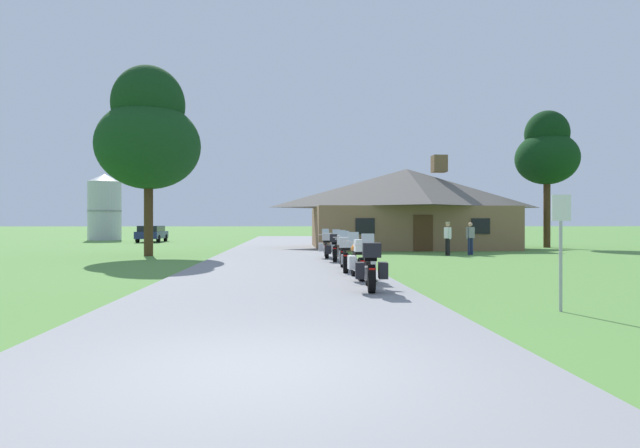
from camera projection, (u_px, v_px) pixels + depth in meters
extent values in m
plane|color=#56893D|center=(282.00, 256.00, 25.51)|extent=(500.00, 500.00, 0.00)
cube|color=gray|center=(282.00, 259.00, 23.51)|extent=(6.40, 80.00, 0.06)
cylinder|color=black|center=(368.00, 273.00, 13.17)|extent=(0.17, 0.65, 0.64)
cylinder|color=black|center=(372.00, 279.00, 11.73)|extent=(0.21, 0.65, 0.64)
cube|color=silver|center=(370.00, 273.00, 12.43)|extent=(0.31, 0.58, 0.30)
ellipsoid|color=orange|center=(369.00, 253.00, 12.69)|extent=(0.35, 0.55, 0.26)
cube|color=black|center=(370.00, 258.00, 12.23)|extent=(0.33, 0.54, 0.10)
cylinder|color=silver|center=(368.00, 245.00, 13.12)|extent=(0.66, 0.10, 0.03)
cylinder|color=silver|center=(368.00, 258.00, 13.17)|extent=(0.08, 0.24, 0.73)
cube|color=#B2BCC6|center=(368.00, 239.00, 13.22)|extent=(0.33, 0.14, 0.27)
sphere|color=silver|center=(368.00, 250.00, 13.12)|extent=(0.11, 0.11, 0.11)
cube|color=black|center=(372.00, 250.00, 11.68)|extent=(0.43, 0.40, 0.32)
cube|color=red|center=(372.00, 269.00, 11.51)|extent=(0.14, 0.04, 0.06)
cylinder|color=silver|center=(377.00, 282.00, 12.04)|extent=(0.12, 0.55, 0.07)
cube|color=black|center=(360.00, 270.00, 11.79)|extent=(0.24, 0.42, 0.36)
cube|color=black|center=(383.00, 270.00, 11.77)|extent=(0.24, 0.42, 0.36)
cylinder|color=black|center=(354.00, 265.00, 15.56)|extent=(0.13, 0.64, 0.64)
cylinder|color=black|center=(362.00, 269.00, 14.12)|extent=(0.17, 0.64, 0.64)
cube|color=silver|center=(358.00, 265.00, 14.82)|extent=(0.27, 0.57, 0.30)
ellipsoid|color=orange|center=(356.00, 249.00, 15.08)|extent=(0.31, 0.53, 0.26)
cube|color=black|center=(359.00, 253.00, 14.62)|extent=(0.29, 0.53, 0.10)
cylinder|color=silver|center=(354.00, 241.00, 15.52)|extent=(0.66, 0.05, 0.03)
cylinder|color=silver|center=(354.00, 253.00, 15.56)|extent=(0.07, 0.24, 0.73)
cube|color=#B2BCC6|center=(353.00, 237.00, 15.62)|extent=(0.32, 0.12, 0.27)
sphere|color=silver|center=(354.00, 246.00, 15.52)|extent=(0.11, 0.11, 0.11)
cube|color=silver|center=(362.00, 246.00, 14.07)|extent=(0.41, 0.37, 0.32)
cube|color=red|center=(363.00, 261.00, 13.90)|extent=(0.14, 0.03, 0.06)
cylinder|color=silver|center=(365.00, 272.00, 14.45)|extent=(0.08, 0.55, 0.07)
cube|color=silver|center=(352.00, 262.00, 14.15)|extent=(0.21, 0.41, 0.36)
cube|color=silver|center=(371.00, 262.00, 14.20)|extent=(0.21, 0.41, 0.36)
cylinder|color=black|center=(345.00, 260.00, 17.89)|extent=(0.16, 0.65, 0.64)
cylinder|color=black|center=(346.00, 263.00, 16.45)|extent=(0.21, 0.65, 0.64)
cube|color=silver|center=(345.00, 259.00, 17.15)|extent=(0.31, 0.58, 0.30)
ellipsoid|color=black|center=(345.00, 245.00, 17.41)|extent=(0.34, 0.54, 0.26)
cube|color=black|center=(345.00, 249.00, 16.95)|extent=(0.32, 0.54, 0.10)
cylinder|color=silver|center=(345.00, 239.00, 17.85)|extent=(0.66, 0.09, 0.03)
cylinder|color=silver|center=(345.00, 249.00, 17.89)|extent=(0.08, 0.24, 0.73)
cube|color=#B2BCC6|center=(344.00, 235.00, 17.95)|extent=(0.33, 0.14, 0.27)
sphere|color=silver|center=(345.00, 243.00, 17.85)|extent=(0.11, 0.11, 0.11)
cube|color=#B7B7BC|center=(346.00, 242.00, 16.40)|extent=(0.43, 0.39, 0.32)
cube|color=red|center=(346.00, 256.00, 16.23)|extent=(0.14, 0.04, 0.06)
cylinder|color=silver|center=(350.00, 265.00, 16.77)|extent=(0.12, 0.55, 0.07)
cylinder|color=black|center=(342.00, 256.00, 20.11)|extent=(0.16, 0.65, 0.64)
cylinder|color=black|center=(343.00, 258.00, 18.67)|extent=(0.20, 0.65, 0.64)
cube|color=silver|center=(342.00, 255.00, 19.37)|extent=(0.30, 0.58, 0.30)
ellipsoid|color=maroon|center=(342.00, 243.00, 19.63)|extent=(0.34, 0.54, 0.26)
cube|color=black|center=(342.00, 246.00, 19.17)|extent=(0.32, 0.54, 0.10)
cylinder|color=silver|center=(342.00, 237.00, 20.07)|extent=(0.66, 0.08, 0.03)
cylinder|color=silver|center=(342.00, 246.00, 20.11)|extent=(0.08, 0.24, 0.73)
cube|color=#B2BCC6|center=(342.00, 234.00, 20.17)|extent=(0.33, 0.13, 0.27)
sphere|color=silver|center=(342.00, 241.00, 20.07)|extent=(0.11, 0.11, 0.11)
cube|color=#B7B7BC|center=(343.00, 240.00, 18.62)|extent=(0.43, 0.39, 0.32)
cube|color=red|center=(343.00, 252.00, 18.45)|extent=(0.14, 0.04, 0.06)
cylinder|color=silver|center=(346.00, 260.00, 18.99)|extent=(0.11, 0.55, 0.07)
cylinder|color=black|center=(336.00, 252.00, 22.54)|extent=(0.19, 0.65, 0.64)
cylinder|color=black|center=(335.00, 254.00, 21.10)|extent=(0.23, 0.65, 0.64)
cube|color=silver|center=(335.00, 252.00, 21.80)|extent=(0.33, 0.59, 0.30)
ellipsoid|color=maroon|center=(336.00, 241.00, 22.06)|extent=(0.36, 0.55, 0.26)
cube|color=black|center=(335.00, 243.00, 21.60)|extent=(0.34, 0.55, 0.10)
cylinder|color=silver|center=(336.00, 236.00, 22.50)|extent=(0.66, 0.11, 0.03)
cylinder|color=silver|center=(336.00, 244.00, 22.54)|extent=(0.09, 0.24, 0.73)
cube|color=#B2BCC6|center=(336.00, 232.00, 22.60)|extent=(0.33, 0.15, 0.27)
sphere|color=silver|center=(336.00, 239.00, 22.50)|extent=(0.11, 0.11, 0.11)
cube|color=black|center=(335.00, 238.00, 21.05)|extent=(0.44, 0.41, 0.32)
cube|color=red|center=(335.00, 249.00, 20.88)|extent=(0.14, 0.05, 0.06)
cylinder|color=silver|center=(339.00, 256.00, 21.41)|extent=(0.14, 0.55, 0.07)
cube|color=black|center=(329.00, 249.00, 21.17)|extent=(0.25, 0.42, 0.36)
cube|color=black|center=(341.00, 249.00, 21.14)|extent=(0.25, 0.42, 0.36)
cylinder|color=black|center=(326.00, 250.00, 24.66)|extent=(0.13, 0.64, 0.64)
cylinder|color=black|center=(327.00, 251.00, 23.22)|extent=(0.18, 0.65, 0.64)
cube|color=silver|center=(326.00, 249.00, 23.92)|extent=(0.28, 0.57, 0.30)
ellipsoid|color=black|center=(326.00, 239.00, 24.18)|extent=(0.32, 0.53, 0.26)
cube|color=black|center=(326.00, 241.00, 23.72)|extent=(0.30, 0.53, 0.10)
cylinder|color=silver|center=(326.00, 235.00, 24.62)|extent=(0.66, 0.06, 0.03)
cylinder|color=silver|center=(326.00, 242.00, 24.66)|extent=(0.07, 0.24, 0.73)
cube|color=#B2BCC6|center=(326.00, 232.00, 24.72)|extent=(0.32, 0.12, 0.27)
sphere|color=silver|center=(326.00, 238.00, 24.62)|extent=(0.11, 0.11, 0.11)
cube|color=#B7B7BC|center=(327.00, 237.00, 23.17)|extent=(0.41, 0.37, 0.32)
cube|color=red|center=(327.00, 246.00, 23.00)|extent=(0.14, 0.03, 0.06)
cylinder|color=silver|center=(330.00, 253.00, 23.55)|extent=(0.09, 0.55, 0.07)
cube|color=#B7B7BC|center=(321.00, 247.00, 23.27)|extent=(0.21, 0.41, 0.36)
cube|color=#B7B7BC|center=(333.00, 247.00, 23.28)|extent=(0.21, 0.41, 0.36)
cube|color=brown|center=(407.00, 228.00, 34.26)|extent=(11.97, 8.34, 2.64)
pyramid|color=#5B5651|center=(407.00, 188.00, 34.26)|extent=(12.69, 8.84, 2.52)
cube|color=brown|center=(439.00, 164.00, 34.39)|extent=(0.90, 0.90, 1.10)
cube|color=#472D19|center=(423.00, 233.00, 30.07)|extent=(1.10, 0.08, 2.10)
cube|color=black|center=(365.00, 226.00, 29.86)|extent=(1.10, 0.06, 0.90)
cube|color=black|center=(481.00, 226.00, 30.27)|extent=(1.10, 0.06, 0.90)
cylinder|color=black|center=(449.00, 247.00, 26.21)|extent=(0.14, 0.14, 0.86)
cylinder|color=black|center=(447.00, 247.00, 26.38)|extent=(0.14, 0.14, 0.86)
cube|color=silver|center=(448.00, 233.00, 26.29)|extent=(0.29, 0.40, 0.56)
cylinder|color=silver|center=(450.00, 233.00, 26.07)|extent=(0.09, 0.09, 0.58)
cylinder|color=silver|center=(445.00, 233.00, 26.52)|extent=(0.09, 0.09, 0.58)
sphere|color=tan|center=(448.00, 224.00, 26.29)|extent=(0.21, 0.21, 0.21)
cylinder|color=#B2AD99|center=(448.00, 222.00, 26.29)|extent=(0.22, 0.22, 0.05)
cylinder|color=navy|center=(472.00, 246.00, 26.87)|extent=(0.14, 0.14, 0.86)
cylinder|color=navy|center=(469.00, 246.00, 26.79)|extent=(0.14, 0.14, 0.86)
cube|color=gray|center=(470.00, 233.00, 26.83)|extent=(0.42, 0.35, 0.56)
cylinder|color=gray|center=(474.00, 233.00, 26.93)|extent=(0.09, 0.09, 0.58)
cylinder|color=gray|center=(467.00, 233.00, 26.72)|extent=(0.09, 0.09, 0.58)
sphere|color=tan|center=(470.00, 224.00, 26.83)|extent=(0.21, 0.21, 0.21)
cylinder|color=#9EA0A5|center=(561.00, 254.00, 9.61)|extent=(0.06, 0.06, 2.10)
cube|color=silver|center=(561.00, 208.00, 9.59)|extent=(0.36, 0.02, 0.48)
cylinder|color=#422D19|center=(149.00, 215.00, 25.92)|extent=(0.44, 0.44, 4.06)
ellipsoid|color=#143D19|center=(148.00, 146.00, 25.91)|extent=(5.06, 5.06, 4.30)
ellipsoid|color=#123716|center=(148.00, 104.00, 25.91)|extent=(3.55, 3.55, 3.80)
cylinder|color=#422D19|center=(547.00, 211.00, 34.84)|extent=(0.44, 0.44, 4.80)
ellipsoid|color=#0F3314|center=(547.00, 158.00, 34.84)|extent=(4.07, 4.07, 3.46)
ellipsoid|color=black|center=(547.00, 134.00, 34.83)|extent=(2.85, 2.85, 3.05)
cylinder|color=#B2B7BC|center=(105.00, 211.00, 50.20)|extent=(3.05, 3.05, 5.56)
cone|color=#999EA3|center=(105.00, 178.00, 50.20)|extent=(3.11, 3.11, 0.76)
cylinder|color=gray|center=(105.00, 211.00, 50.20)|extent=(3.14, 3.14, 0.15)
cube|color=navy|center=(152.00, 235.00, 45.03)|extent=(1.94, 4.64, 0.60)
cube|color=black|center=(151.00, 229.00, 44.83)|extent=(1.69, 3.25, 0.48)
cylinder|color=black|center=(146.00, 238.00, 46.38)|extent=(0.23, 0.64, 0.64)
cylinder|color=black|center=(166.00, 238.00, 46.52)|extent=(0.23, 0.64, 0.64)
cylinder|color=black|center=(137.00, 239.00, 43.54)|extent=(0.23, 0.64, 0.64)
cylinder|color=black|center=(158.00, 239.00, 43.68)|extent=(0.23, 0.64, 0.64)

